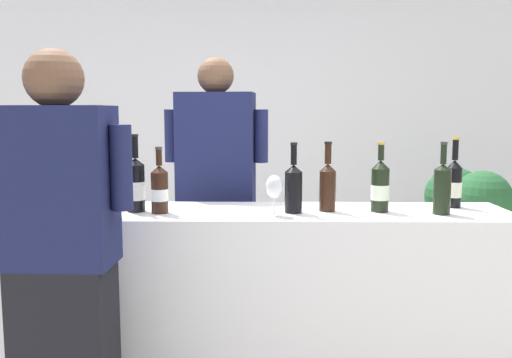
% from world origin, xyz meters
% --- Properties ---
extents(wall_back, '(8.00, 0.10, 2.80)m').
position_xyz_m(wall_back, '(0.00, 2.60, 1.40)').
color(wall_back, white).
rests_on(wall_back, ground_plane).
extents(counter, '(2.34, 0.50, 0.99)m').
position_xyz_m(counter, '(0.00, 0.00, 0.49)').
color(counter, white).
rests_on(counter, ground_plane).
extents(wine_bottle_0, '(0.08, 0.08, 0.33)m').
position_xyz_m(wine_bottle_0, '(-0.96, -0.09, 1.11)').
color(wine_bottle_0, black).
rests_on(wine_bottle_0, counter).
extents(wine_bottle_1, '(0.07, 0.07, 0.34)m').
position_xyz_m(wine_bottle_1, '(0.94, 0.11, 1.11)').
color(wine_bottle_1, black).
rests_on(wine_bottle_1, counter).
extents(wine_bottle_2, '(0.08, 0.08, 0.32)m').
position_xyz_m(wine_bottle_2, '(0.31, 0.00, 1.11)').
color(wine_bottle_2, black).
rests_on(wine_bottle_2, counter).
extents(wine_bottle_3, '(0.09, 0.09, 0.36)m').
position_xyz_m(wine_bottle_3, '(-0.58, -0.03, 1.11)').
color(wine_bottle_3, black).
rests_on(wine_bottle_3, counter).
extents(wine_bottle_4, '(0.08, 0.08, 0.32)m').
position_xyz_m(wine_bottle_4, '(0.56, -0.01, 1.11)').
color(wine_bottle_4, black).
rests_on(wine_bottle_4, counter).
extents(wine_bottle_5, '(0.08, 0.08, 0.32)m').
position_xyz_m(wine_bottle_5, '(0.15, -0.05, 1.11)').
color(wine_bottle_5, black).
rests_on(wine_bottle_5, counter).
extents(wine_bottle_6, '(0.08, 0.08, 0.33)m').
position_xyz_m(wine_bottle_6, '(0.82, -0.07, 1.11)').
color(wine_bottle_6, black).
rests_on(wine_bottle_6, counter).
extents(wine_bottle_7, '(0.08, 0.08, 0.30)m').
position_xyz_m(wine_bottle_7, '(-0.46, -0.06, 1.10)').
color(wine_bottle_7, black).
rests_on(wine_bottle_7, counter).
extents(wine_bottle_8, '(0.07, 0.07, 0.32)m').
position_xyz_m(wine_bottle_8, '(-0.94, 0.12, 1.10)').
color(wine_bottle_8, black).
rests_on(wine_bottle_8, counter).
extents(wine_glass, '(0.08, 0.08, 0.18)m').
position_xyz_m(wine_glass, '(0.06, -0.12, 1.11)').
color(wine_glass, silver).
rests_on(wine_glass, counter).
extents(ice_bucket, '(0.19, 0.19, 0.20)m').
position_xyz_m(ice_bucket, '(-0.75, -0.14, 1.09)').
color(ice_bucket, silver).
rests_on(ice_bucket, counter).
extents(person_server, '(0.58, 0.27, 1.75)m').
position_xyz_m(person_server, '(-0.25, 0.52, 0.85)').
color(person_server, black).
rests_on(person_server, ground_plane).
extents(person_guest, '(0.55, 0.25, 1.68)m').
position_xyz_m(person_guest, '(-0.74, -0.53, 0.82)').
color(person_guest, black).
rests_on(person_guest, ground_plane).
extents(potted_shrub, '(0.62, 0.62, 1.05)m').
position_xyz_m(potted_shrub, '(1.49, 1.28, 0.71)').
color(potted_shrub, brown).
rests_on(potted_shrub, ground_plane).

